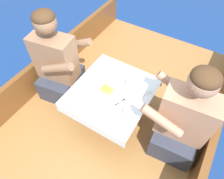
{
  "coord_description": "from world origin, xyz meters",
  "views": [
    {
      "loc": [
        0.58,
        -1.0,
        2.06
      ],
      "look_at": [
        0.0,
        -0.04,
        0.67
      ],
      "focal_mm": 32.0,
      "sensor_mm": 36.0,
      "label": 1
    }
  ],
  "objects_px": {
    "person_starboard": "(182,121)",
    "coffee_cup_center": "(128,113)",
    "person_port": "(58,65)",
    "tin_can": "(106,67)",
    "coffee_cup_starboard": "(93,112)",
    "coffee_cup_port": "(130,83)",
    "sandwich": "(107,90)"
  },
  "relations": [
    {
      "from": "person_starboard",
      "to": "coffee_cup_center",
      "type": "height_order",
      "value": "person_starboard"
    },
    {
      "from": "person_port",
      "to": "coffee_cup_center",
      "type": "distance_m",
      "value": 0.9
    },
    {
      "from": "coffee_cup_center",
      "to": "tin_can",
      "type": "relative_size",
      "value": 1.55
    },
    {
      "from": "coffee_cup_starboard",
      "to": "person_starboard",
      "type": "bearing_deg",
      "value": 26.37
    },
    {
      "from": "coffee_cup_port",
      "to": "tin_can",
      "type": "relative_size",
      "value": 1.37
    },
    {
      "from": "coffee_cup_starboard",
      "to": "coffee_cup_center",
      "type": "height_order",
      "value": "coffee_cup_starboard"
    },
    {
      "from": "person_port",
      "to": "person_starboard",
      "type": "distance_m",
      "value": 1.29
    },
    {
      "from": "sandwich",
      "to": "coffee_cup_port",
      "type": "height_order",
      "value": "same"
    },
    {
      "from": "person_port",
      "to": "person_starboard",
      "type": "xyz_separation_m",
      "value": [
        1.29,
        0.03,
        -0.01
      ]
    },
    {
      "from": "person_starboard",
      "to": "coffee_cup_port",
      "type": "distance_m",
      "value": 0.56
    },
    {
      "from": "person_port",
      "to": "coffee_cup_port",
      "type": "relative_size",
      "value": 10.74
    },
    {
      "from": "sandwich",
      "to": "coffee_cup_port",
      "type": "bearing_deg",
      "value": 54.24
    },
    {
      "from": "coffee_cup_port",
      "to": "coffee_cup_starboard",
      "type": "xyz_separation_m",
      "value": [
        -0.1,
        -0.44,
        0.0
      ]
    },
    {
      "from": "person_starboard",
      "to": "sandwich",
      "type": "distance_m",
      "value": 0.68
    },
    {
      "from": "person_port",
      "to": "tin_can",
      "type": "relative_size",
      "value": 14.75
    },
    {
      "from": "coffee_cup_port",
      "to": "tin_can",
      "type": "xyz_separation_m",
      "value": [
        -0.29,
        0.05,
        -0.0
      ]
    },
    {
      "from": "coffee_cup_port",
      "to": "coffee_cup_center",
      "type": "distance_m",
      "value": 0.33
    },
    {
      "from": "sandwich",
      "to": "coffee_cup_starboard",
      "type": "distance_m",
      "value": 0.26
    },
    {
      "from": "person_starboard",
      "to": "sandwich",
      "type": "height_order",
      "value": "person_starboard"
    },
    {
      "from": "person_starboard",
      "to": "coffee_cup_center",
      "type": "distance_m",
      "value": 0.44
    },
    {
      "from": "coffee_cup_center",
      "to": "tin_can",
      "type": "bearing_deg",
      "value": 141.08
    },
    {
      "from": "sandwich",
      "to": "tin_can",
      "type": "height_order",
      "value": "sandwich"
    },
    {
      "from": "person_port",
      "to": "coffee_cup_starboard",
      "type": "xyz_separation_m",
      "value": [
        0.64,
        -0.29,
        0.03
      ]
    },
    {
      "from": "person_port",
      "to": "person_starboard",
      "type": "relative_size",
      "value": 1.01
    },
    {
      "from": "coffee_cup_starboard",
      "to": "coffee_cup_port",
      "type": "bearing_deg",
      "value": 77.11
    },
    {
      "from": "sandwich",
      "to": "coffee_cup_port",
      "type": "distance_m",
      "value": 0.22
    },
    {
      "from": "person_port",
      "to": "coffee_cup_starboard",
      "type": "distance_m",
      "value": 0.71
    },
    {
      "from": "coffee_cup_center",
      "to": "tin_can",
      "type": "height_order",
      "value": "coffee_cup_center"
    },
    {
      "from": "sandwich",
      "to": "coffee_cup_starboard",
      "type": "relative_size",
      "value": 1.21
    },
    {
      "from": "coffee_cup_port",
      "to": "person_starboard",
      "type": "bearing_deg",
      "value": -12.41
    },
    {
      "from": "coffee_cup_starboard",
      "to": "coffee_cup_center",
      "type": "xyz_separation_m",
      "value": [
        0.25,
        0.14,
        -0.0
      ]
    },
    {
      "from": "coffee_cup_starboard",
      "to": "tin_can",
      "type": "bearing_deg",
      "value": 111.25
    }
  ]
}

